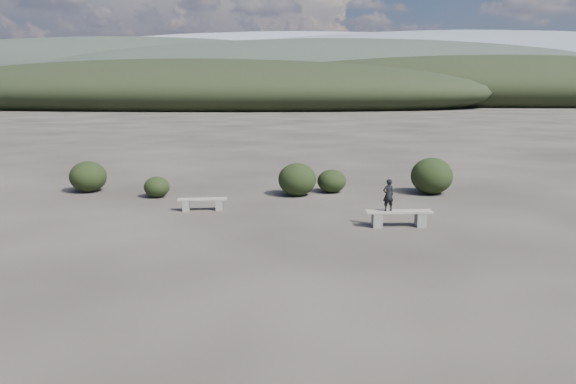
{
  "coord_description": "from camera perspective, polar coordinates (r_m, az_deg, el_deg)",
  "views": [
    {
      "loc": [
        0.7,
        -12.55,
        4.2
      ],
      "look_at": [
        -0.39,
        3.5,
        1.1
      ],
      "focal_mm": 35.0,
      "sensor_mm": 36.0,
      "label": 1
    }
  ],
  "objects": [
    {
      "name": "shrub_a",
      "position": [
        21.68,
        -13.19,
        0.5
      ],
      "size": [
        0.96,
        0.96,
        0.78
      ],
      "primitive_type": "ellipsoid",
      "color": "black",
      "rests_on": "ground"
    },
    {
      "name": "shrub_f",
      "position": [
        23.54,
        -19.64,
        1.49
      ],
      "size": [
        1.44,
        1.44,
        1.22
      ],
      "primitive_type": "ellipsoid",
      "color": "black",
      "rests_on": "ground"
    },
    {
      "name": "ground",
      "position": [
        13.25,
        0.68,
        -7.57
      ],
      "size": [
        1200.0,
        1200.0,
        0.0
      ],
      "primitive_type": "plane",
      "color": "#2A2520",
      "rests_on": "ground"
    },
    {
      "name": "shrub_d",
      "position": [
        22.43,
        14.39,
        1.59
      ],
      "size": [
        1.61,
        1.61,
        1.41
      ],
      "primitive_type": "ellipsoid",
      "color": "black",
      "rests_on": "ground"
    },
    {
      "name": "shrub_c",
      "position": [
        22.11,
        4.47,
        1.12
      ],
      "size": [
        1.14,
        1.14,
        0.91
      ],
      "primitive_type": "ellipsoid",
      "color": "black",
      "rests_on": "ground"
    },
    {
      "name": "mountain_ridges",
      "position": [
        351.77,
        2.61,
        11.97
      ],
      "size": [
        500.0,
        400.0,
        56.0
      ],
      "color": "black",
      "rests_on": "ground"
    },
    {
      "name": "shrub_b",
      "position": [
        21.4,
        0.94,
        1.29
      ],
      "size": [
        1.46,
        1.46,
        1.25
      ],
      "primitive_type": "ellipsoid",
      "color": "black",
      "rests_on": "ground"
    },
    {
      "name": "bench_right",
      "position": [
        17.08,
        11.2,
        -2.51
      ],
      "size": [
        2.0,
        0.62,
        0.49
      ],
      "rotation": [
        0.0,
        0.0,
        0.11
      ],
      "color": "slate",
      "rests_on": "ground"
    },
    {
      "name": "bench_left",
      "position": [
        19.14,
        -8.69,
        -1.13
      ],
      "size": [
        1.68,
        0.62,
        0.41
      ],
      "rotation": [
        0.0,
        0.0,
        0.17
      ],
      "color": "slate",
      "rests_on": "ground"
    },
    {
      "name": "seated_person",
      "position": [
        16.86,
        10.15,
        -0.3
      ],
      "size": [
        0.41,
        0.34,
        0.96
      ],
      "primitive_type": "imported",
      "rotation": [
        0.0,
        0.0,
        3.5
      ],
      "color": "black",
      "rests_on": "bench_right"
    }
  ]
}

